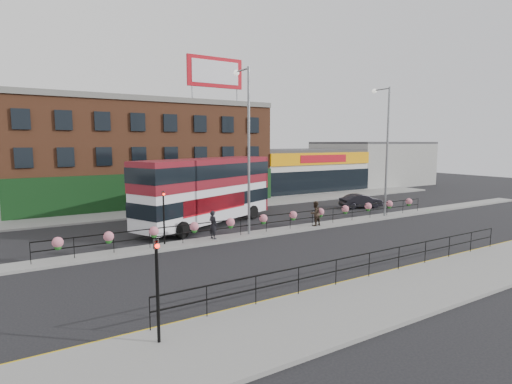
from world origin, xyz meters
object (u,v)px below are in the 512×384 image
lamp_column_west (247,137)px  lamp_column_east (385,140)px  pedestrian_a (213,225)px  double_decker_bus (207,185)px  pedestrian_b (315,213)px  car (361,201)px

lamp_column_west → lamp_column_east: lamp_column_west is taller
pedestrian_a → double_decker_bus: bearing=-37.5°
double_decker_bus → pedestrian_b: size_ratio=6.89×
pedestrian_a → lamp_column_east: lamp_column_east is taller
lamp_column_west → lamp_column_east: size_ratio=1.03×
lamp_column_west → double_decker_bus: bearing=100.7°
lamp_column_west → pedestrian_a: bearing=-175.4°
car → lamp_column_west: bearing=120.4°
pedestrian_a → pedestrian_b: size_ratio=0.99×
car → pedestrian_b: bearing=130.8°
pedestrian_a → pedestrian_b: pedestrian_b is taller
pedestrian_b → lamp_column_east: lamp_column_east is taller
double_decker_bus → pedestrian_b: bearing=-37.5°
double_decker_bus → lamp_column_east: lamp_column_east is taller
car → pedestrian_a: pedestrian_a is taller
car → pedestrian_a: 18.13m
car → pedestrian_a: bearing=118.8°
car → lamp_column_east: size_ratio=0.40×
double_decker_bus → car: double_decker_bus is taller
lamp_column_east → pedestrian_a: bearing=-179.8°
pedestrian_a → lamp_column_west: size_ratio=0.17×
pedestrian_b → double_decker_bus: bearing=-43.8°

